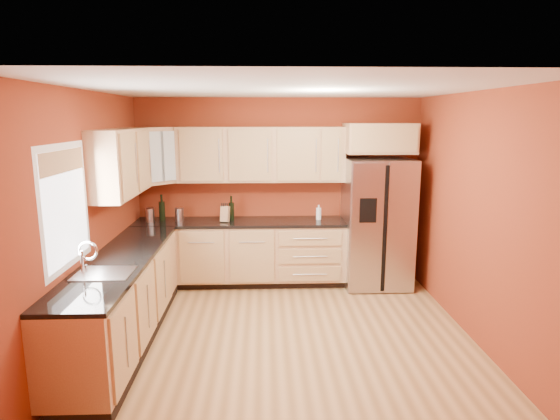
% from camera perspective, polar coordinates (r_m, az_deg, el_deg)
% --- Properties ---
extents(floor, '(4.00, 4.00, 0.00)m').
position_cam_1_polar(floor, '(5.20, 0.64, -15.36)').
color(floor, olive).
rests_on(floor, ground).
extents(ceiling, '(4.00, 4.00, 0.00)m').
position_cam_1_polar(ceiling, '(4.66, 0.71, 14.58)').
color(ceiling, silver).
rests_on(ceiling, wall_back).
extents(wall_back, '(4.00, 0.04, 2.60)m').
position_cam_1_polar(wall_back, '(6.73, -0.14, 2.45)').
color(wall_back, maroon).
rests_on(wall_back, floor).
extents(wall_front, '(4.00, 0.04, 2.60)m').
position_cam_1_polar(wall_front, '(2.85, 2.63, -9.96)').
color(wall_front, maroon).
rests_on(wall_front, floor).
extents(wall_left, '(0.04, 4.00, 2.60)m').
position_cam_1_polar(wall_left, '(5.08, -22.50, -1.32)').
color(wall_left, maroon).
rests_on(wall_left, floor).
extents(wall_right, '(0.04, 4.00, 2.60)m').
position_cam_1_polar(wall_right, '(5.25, 23.03, -0.97)').
color(wall_right, maroon).
rests_on(wall_right, floor).
extents(base_cabinets_back, '(2.90, 0.60, 0.88)m').
position_cam_1_polar(base_cabinets_back, '(6.63, -4.83, -5.36)').
color(base_cabinets_back, '#AD7D54').
rests_on(base_cabinets_back, floor).
extents(base_cabinets_left, '(0.60, 2.80, 0.88)m').
position_cam_1_polar(base_cabinets_left, '(5.23, -18.65, -10.56)').
color(base_cabinets_left, '#AD7D54').
rests_on(base_cabinets_left, floor).
extents(countertop_back, '(2.90, 0.62, 0.04)m').
position_cam_1_polar(countertop_back, '(6.50, -4.90, -1.49)').
color(countertop_back, black).
rests_on(countertop_back, base_cabinets_back).
extents(countertop_left, '(0.62, 2.80, 0.04)m').
position_cam_1_polar(countertop_left, '(5.08, -18.87, -5.73)').
color(countertop_left, black).
rests_on(countertop_left, base_cabinets_left).
extents(upper_cabinets_back, '(2.30, 0.33, 0.75)m').
position_cam_1_polar(upper_cabinets_back, '(6.50, -2.32, 6.79)').
color(upper_cabinets_back, '#AD7D54').
rests_on(upper_cabinets_back, wall_back).
extents(upper_cabinets_left, '(0.33, 1.35, 0.75)m').
position_cam_1_polar(upper_cabinets_left, '(5.63, -18.79, 5.51)').
color(upper_cabinets_left, '#AD7D54').
rests_on(upper_cabinets_left, wall_left).
extents(corner_upper_cabinet, '(0.67, 0.67, 0.75)m').
position_cam_1_polar(corner_upper_cabinet, '(6.50, -15.02, 6.41)').
color(corner_upper_cabinet, '#AD7D54').
rests_on(corner_upper_cabinet, wall_back).
extents(over_fridge_cabinet, '(0.92, 0.60, 0.40)m').
position_cam_1_polar(over_fridge_cabinet, '(6.54, 11.98, 8.56)').
color(over_fridge_cabinet, '#AD7D54').
rests_on(over_fridge_cabinet, wall_back).
extents(refrigerator, '(0.90, 0.75, 1.78)m').
position_cam_1_polar(refrigerator, '(6.62, 11.73, -1.55)').
color(refrigerator, '#B8B8BD').
rests_on(refrigerator, floor).
extents(window, '(0.03, 0.90, 1.00)m').
position_cam_1_polar(window, '(4.57, -24.64, 0.39)').
color(window, white).
rests_on(window, wall_left).
extents(sink_faucet, '(0.50, 0.42, 0.30)m').
position_cam_1_polar(sink_faucet, '(4.57, -20.78, -5.49)').
color(sink_faucet, silver).
rests_on(sink_faucet, countertop_left).
extents(canister_left, '(0.14, 0.14, 0.19)m').
position_cam_1_polar(canister_left, '(6.65, -15.56, -0.59)').
color(canister_left, '#B8B8BD').
rests_on(canister_left, countertop_back).
extents(canister_right, '(0.13, 0.13, 0.19)m').
position_cam_1_polar(canister_right, '(6.56, -12.16, -0.58)').
color(canister_right, '#B8B8BD').
rests_on(canister_right, countertop_back).
extents(wine_bottle_a, '(0.10, 0.10, 0.34)m').
position_cam_1_polar(wine_bottle_a, '(6.52, -5.95, 0.23)').
color(wine_bottle_a, black).
rests_on(wine_bottle_a, countertop_back).
extents(wine_bottle_b, '(0.11, 0.11, 0.37)m').
position_cam_1_polar(wine_bottle_b, '(6.64, -14.20, 0.27)').
color(wine_bottle_b, black).
rests_on(wine_bottle_b, countertop_back).
extents(knife_block, '(0.13, 0.12, 0.21)m').
position_cam_1_polar(knife_block, '(6.45, -6.72, -0.48)').
color(knife_block, tan).
rests_on(knife_block, countertop_back).
extents(soap_dispenser, '(0.09, 0.09, 0.21)m').
position_cam_1_polar(soap_dispenser, '(6.56, 4.73, -0.28)').
color(soap_dispenser, white).
rests_on(soap_dispenser, countertop_back).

